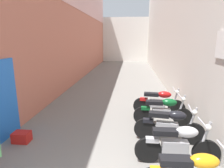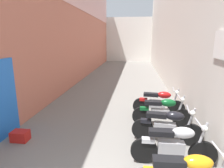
# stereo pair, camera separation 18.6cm
# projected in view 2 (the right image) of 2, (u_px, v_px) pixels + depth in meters

# --- Properties ---
(ground_plane) EXTENTS (38.79, 38.79, 0.00)m
(ground_plane) POSITION_uv_depth(u_px,v_px,m) (119.00, 88.00, 11.06)
(ground_plane) COLOR slate
(building_left) EXTENTS (0.45, 22.79, 8.13)m
(building_left) POSITION_uv_depth(u_px,v_px,m) (77.00, 17.00, 12.37)
(building_left) COLOR #B76651
(building_left) RESTS_ON ground
(building_right) EXTENTS (0.45, 22.79, 7.69)m
(building_right) POSITION_uv_depth(u_px,v_px,m) (170.00, 20.00, 11.78)
(building_right) COLOR beige
(building_right) RESTS_ON ground
(building_far_end) EXTENTS (8.43, 2.00, 5.25)m
(building_far_end) POSITION_uv_depth(u_px,v_px,m) (129.00, 40.00, 24.38)
(building_far_end) COLOR silver
(building_far_end) RESTS_ON ground
(motorcycle_second) EXTENTS (1.85, 0.58, 1.04)m
(motorcycle_second) POSITION_uv_depth(u_px,v_px,m) (174.00, 144.00, 4.20)
(motorcycle_second) COLOR black
(motorcycle_second) RESTS_ON ground
(motorcycle_third) EXTENTS (1.84, 0.58, 1.04)m
(motorcycle_third) POSITION_uv_depth(u_px,v_px,m) (167.00, 125.00, 5.12)
(motorcycle_third) COLOR black
(motorcycle_third) RESTS_ON ground
(motorcycle_fourth) EXTENTS (1.85, 0.58, 1.04)m
(motorcycle_fourth) POSITION_uv_depth(u_px,v_px,m) (162.00, 111.00, 6.12)
(motorcycle_fourth) COLOR black
(motorcycle_fourth) RESTS_ON ground
(motorcycle_fifth) EXTENTS (1.85, 0.58, 1.04)m
(motorcycle_fifth) POSITION_uv_depth(u_px,v_px,m) (159.00, 102.00, 6.99)
(motorcycle_fifth) COLOR black
(motorcycle_fifth) RESTS_ON ground
(plastic_crate) EXTENTS (0.44, 0.32, 0.28)m
(plastic_crate) POSITION_uv_depth(u_px,v_px,m) (20.00, 136.00, 5.29)
(plastic_crate) COLOR red
(plastic_crate) RESTS_ON ground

